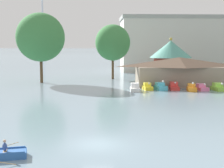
% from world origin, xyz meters
% --- Properties ---
extents(ground_plane, '(2000.00, 2000.00, 0.00)m').
position_xyz_m(ground_plane, '(0.00, 0.00, 0.00)').
color(ground_plane, gray).
extents(rowboat_with_rower, '(3.54, 3.65, 1.30)m').
position_xyz_m(rowboat_with_rower, '(-6.61, -2.86, 0.27)').
color(rowboat_with_rower, '#2D60AD').
rests_on(rowboat_with_rower, ground).
extents(pedal_boat_white, '(1.68, 2.97, 1.49)m').
position_xyz_m(pedal_boat_white, '(6.17, 28.90, 0.53)').
color(pedal_boat_white, white).
rests_on(pedal_boat_white, ground).
extents(pedal_boat_yellow, '(1.67, 2.71, 1.41)m').
position_xyz_m(pedal_boat_yellow, '(8.52, 30.46, 0.48)').
color(pedal_boat_yellow, yellow).
rests_on(pedal_boat_yellow, ground).
extents(pedal_boat_cyan, '(2.07, 2.74, 1.79)m').
position_xyz_m(pedal_boat_cyan, '(10.75, 30.12, 0.54)').
color(pedal_boat_cyan, '#4CB7CC').
rests_on(pedal_boat_cyan, ground).
extents(pedal_boat_red, '(1.75, 3.03, 1.52)m').
position_xyz_m(pedal_boat_red, '(13.22, 30.64, 0.51)').
color(pedal_boat_red, red).
rests_on(pedal_boat_red, ground).
extents(pedal_boat_orange, '(1.61, 2.35, 1.64)m').
position_xyz_m(pedal_boat_orange, '(15.73, 28.49, 0.52)').
color(pedal_boat_orange, orange).
rests_on(pedal_boat_orange, ground).
extents(pedal_boat_pink, '(2.00, 2.66, 1.36)m').
position_xyz_m(pedal_boat_pink, '(17.68, 29.31, 0.45)').
color(pedal_boat_pink, pink).
rests_on(pedal_boat_pink, ground).
extents(pedal_boat_lime, '(1.99, 3.12, 1.49)m').
position_xyz_m(pedal_boat_lime, '(20.56, 29.17, 0.51)').
color(pedal_boat_lime, '#8CCC3F').
rests_on(pedal_boat_lime, ground).
extents(boathouse, '(17.15, 7.09, 5.48)m').
position_xyz_m(boathouse, '(15.21, 35.10, 2.88)').
color(boathouse, gray).
rests_on(boathouse, ground).
extents(green_roof_pavilion, '(9.69, 9.69, 9.51)m').
position_xyz_m(green_roof_pavilion, '(16.63, 48.81, 4.94)').
color(green_roof_pavilion, '#993328').
rests_on(green_roof_pavilion, ground).
extents(shoreline_tree_tall_left, '(9.90, 9.90, 14.32)m').
position_xyz_m(shoreline_tree_tall_left, '(-11.83, 42.08, 9.34)').
color(shoreline_tree_tall_left, brown).
rests_on(shoreline_tree_tall_left, ground).
extents(shoreline_tree_mid, '(7.92, 7.92, 12.43)m').
position_xyz_m(shoreline_tree_mid, '(3.25, 48.54, 8.32)').
color(shoreline_tree_mid, brown).
rests_on(shoreline_tree_mid, ground).
extents(background_building_block, '(36.74, 15.06, 16.26)m').
position_xyz_m(background_building_block, '(25.03, 72.03, 8.15)').
color(background_building_block, beige).
rests_on(background_building_block, ground).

